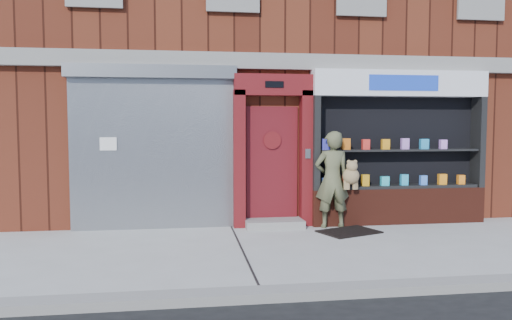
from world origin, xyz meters
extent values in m
plane|color=#9E9E99|center=(0.00, 0.00, 0.00)|extent=(80.00, 80.00, 0.00)
cube|color=gray|center=(0.00, -2.15, 0.06)|extent=(60.00, 0.30, 0.12)
cube|color=#4E1D11|center=(0.00, 6.00, 4.00)|extent=(12.00, 8.00, 8.00)
cube|color=gray|center=(0.00, 1.92, 3.15)|extent=(12.00, 0.16, 0.30)
cube|color=gray|center=(-3.00, 1.94, 1.40)|extent=(3.00, 0.10, 2.80)
cube|color=slate|center=(-3.00, 1.88, 2.92)|extent=(3.10, 0.30, 0.24)
cube|color=white|center=(-3.80, 1.88, 1.60)|extent=(0.30, 0.01, 0.24)
cube|color=#5C0F13|center=(-1.40, 1.86, 1.30)|extent=(0.22, 0.28, 2.60)
cube|color=#5C0F13|center=(-0.10, 1.86, 1.30)|extent=(0.22, 0.28, 2.60)
cube|color=#5C0F13|center=(-0.75, 1.86, 2.70)|extent=(1.50, 0.28, 0.40)
cube|color=black|center=(-0.75, 1.71, 2.70)|extent=(0.35, 0.01, 0.12)
cube|color=#571015|center=(-0.75, 1.97, 1.20)|extent=(1.00, 0.06, 2.20)
cylinder|color=black|center=(-0.75, 1.93, 1.65)|extent=(0.28, 0.02, 0.28)
cylinder|color=#5C0F13|center=(-0.75, 1.92, 1.65)|extent=(0.34, 0.02, 0.34)
cube|color=gray|center=(-0.75, 1.70, 0.07)|extent=(1.10, 0.55, 0.15)
cube|color=slate|center=(-0.10, 1.71, 1.40)|extent=(0.10, 0.02, 0.18)
cube|color=#511D13|center=(1.75, 1.80, 0.35)|extent=(3.50, 0.40, 0.70)
cube|color=black|center=(0.06, 1.80, 1.60)|extent=(0.12, 0.40, 1.80)
cube|color=black|center=(3.44, 1.80, 1.60)|extent=(0.12, 0.40, 1.80)
cube|color=black|center=(1.75, 1.99, 1.60)|extent=(3.30, 0.03, 1.80)
cube|color=black|center=(1.75, 1.80, 0.73)|extent=(3.20, 0.36, 0.06)
cube|color=black|center=(1.75, 1.80, 1.45)|extent=(3.20, 0.36, 0.04)
cube|color=white|center=(1.75, 1.80, 2.75)|extent=(3.50, 0.40, 0.50)
cube|color=#183BBB|center=(1.75, 1.59, 2.75)|extent=(1.40, 0.01, 0.30)
cube|color=#4169DE|center=(0.25, 1.72, 0.84)|extent=(0.12, 0.09, 0.17)
cube|color=#DF4227|center=(0.65, 1.72, 0.87)|extent=(0.12, 0.09, 0.22)
cube|color=orange|center=(1.05, 1.72, 0.87)|extent=(0.14, 0.09, 0.22)
cube|color=#29BBCE|center=(1.45, 1.72, 0.85)|extent=(0.16, 0.09, 0.18)
cube|color=#2AA5D2|center=(1.85, 1.72, 0.87)|extent=(0.14, 0.09, 0.22)
cube|color=#457FED|center=(2.25, 1.72, 0.86)|extent=(0.13, 0.09, 0.19)
cube|color=orange|center=(2.65, 1.72, 0.87)|extent=(0.16, 0.09, 0.21)
cube|color=orange|center=(3.05, 1.72, 0.85)|extent=(0.14, 0.09, 0.19)
cube|color=#3D3FD1|center=(0.25, 1.72, 1.58)|extent=(0.15, 0.09, 0.21)
cube|color=orange|center=(0.65, 1.72, 1.58)|extent=(0.16, 0.09, 0.22)
cube|color=red|center=(1.05, 1.72, 1.57)|extent=(0.14, 0.09, 0.20)
cube|color=orange|center=(1.45, 1.72, 1.57)|extent=(0.15, 0.09, 0.20)
cube|color=#B87BDE|center=(1.85, 1.72, 1.58)|extent=(0.15, 0.09, 0.21)
cube|color=#2894CA|center=(2.25, 1.72, 1.57)|extent=(0.16, 0.09, 0.20)
cube|color=#CF87F4|center=(2.65, 1.72, 1.56)|extent=(0.13, 0.09, 0.18)
imported|color=brown|center=(0.33, 1.55, 0.92)|extent=(0.67, 0.44, 1.83)
sphere|color=olive|center=(0.67, 1.47, 0.99)|extent=(0.32, 0.32, 0.32)
sphere|color=olive|center=(0.67, 1.42, 1.18)|extent=(0.21, 0.21, 0.21)
sphere|color=olive|center=(0.61, 1.42, 1.26)|extent=(0.07, 0.07, 0.07)
sphere|color=olive|center=(0.74, 1.42, 1.26)|extent=(0.07, 0.07, 0.07)
cylinder|color=olive|center=(0.57, 1.47, 0.83)|extent=(0.07, 0.07, 0.19)
cylinder|color=olive|center=(0.78, 1.47, 0.83)|extent=(0.07, 0.07, 0.19)
cylinder|color=olive|center=(0.61, 1.45, 0.83)|extent=(0.07, 0.07, 0.19)
cylinder|color=olive|center=(0.74, 1.45, 0.83)|extent=(0.07, 0.07, 0.19)
cube|color=black|center=(0.52, 1.08, 0.01)|extent=(1.21, 1.03, 0.03)
camera|label=1|loc=(-2.43, -7.51, 1.95)|focal=35.00mm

